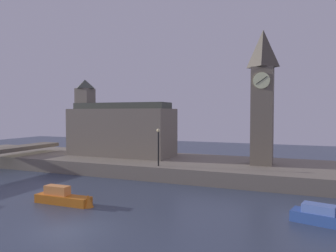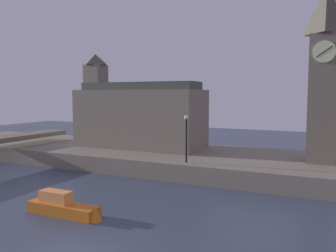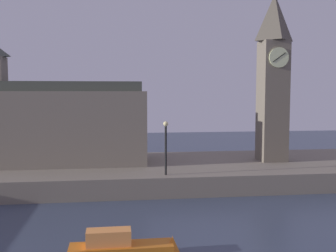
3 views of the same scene
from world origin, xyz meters
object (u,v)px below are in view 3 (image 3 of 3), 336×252
object	(u,v)px
streetlamp	(166,142)
boat_patrol_orange	(130,248)
parliament_hall	(59,123)
clock_tower	(273,75)

from	to	relation	value
streetlamp	boat_patrol_orange	size ratio (longest dim) A/B	0.76
parliament_hall	streetlamp	world-z (taller)	parliament_hall
clock_tower	boat_patrol_orange	bearing A→B (deg)	-129.50
clock_tower	parliament_hall	xyz separation A→B (m)	(-18.22, 1.05, -4.03)
boat_patrol_orange	streetlamp	bearing A→B (deg)	74.68
streetlamp	boat_patrol_orange	world-z (taller)	streetlamp
parliament_hall	boat_patrol_orange	size ratio (longest dim) A/B	2.63
clock_tower	parliament_hall	world-z (taller)	clock_tower
streetlamp	clock_tower	bearing A→B (deg)	26.15
parliament_hall	streetlamp	bearing A→B (deg)	-35.65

